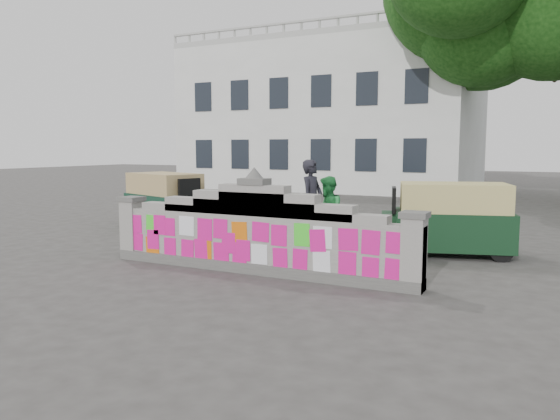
{
  "coord_description": "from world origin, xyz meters",
  "views": [
    {
      "loc": [
        5.08,
        -8.88,
        2.38
      ],
      "look_at": [
        0.03,
        1.0,
        1.1
      ],
      "focal_mm": 35.0,
      "sensor_mm": 36.0,
      "label": 1
    }
  ],
  "objects_px": {
    "pedestrian": "(327,214)",
    "rickshaw_left": "(166,199)",
    "cyclist_rider": "(312,212)",
    "rickshaw_right": "(449,218)",
    "cyclist_bike": "(312,229)"
  },
  "relations": [
    {
      "from": "pedestrian",
      "to": "rickshaw_left",
      "type": "height_order",
      "value": "pedestrian"
    },
    {
      "from": "cyclist_rider",
      "to": "rickshaw_right",
      "type": "xyz_separation_m",
      "value": [
        2.8,
        1.17,
        -0.1
      ]
    },
    {
      "from": "pedestrian",
      "to": "rickshaw_right",
      "type": "bearing_deg",
      "value": 82.92
    },
    {
      "from": "rickshaw_left",
      "to": "cyclist_rider",
      "type": "bearing_deg",
      "value": 0.81
    },
    {
      "from": "cyclist_bike",
      "to": "pedestrian",
      "type": "relative_size",
      "value": 1.21
    },
    {
      "from": "rickshaw_left",
      "to": "rickshaw_right",
      "type": "height_order",
      "value": "rickshaw_left"
    },
    {
      "from": "cyclist_rider",
      "to": "rickshaw_left",
      "type": "bearing_deg",
      "value": 76.73
    },
    {
      "from": "pedestrian",
      "to": "rickshaw_left",
      "type": "bearing_deg",
      "value": -127.78
    },
    {
      "from": "pedestrian",
      "to": "rickshaw_right",
      "type": "distance_m",
      "value": 2.69
    },
    {
      "from": "cyclist_bike",
      "to": "rickshaw_left",
      "type": "bearing_deg",
      "value": 76.73
    },
    {
      "from": "rickshaw_left",
      "to": "cyclist_bike",
      "type": "bearing_deg",
      "value": 0.81
    },
    {
      "from": "cyclist_rider",
      "to": "rickshaw_left",
      "type": "distance_m",
      "value": 5.84
    },
    {
      "from": "cyclist_bike",
      "to": "pedestrian",
      "type": "bearing_deg",
      "value": -25.78
    },
    {
      "from": "cyclist_rider",
      "to": "pedestrian",
      "type": "xyz_separation_m",
      "value": [
        0.22,
        0.38,
        -0.07
      ]
    },
    {
      "from": "cyclist_rider",
      "to": "pedestrian",
      "type": "distance_m",
      "value": 0.45
    }
  ]
}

